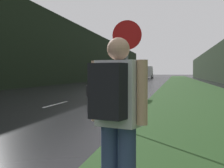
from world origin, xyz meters
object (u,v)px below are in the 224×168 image
stop_sign (127,62)px  car_passing_near (113,87)px  hitchhiker_with_backpack (117,115)px  delivery_truck (148,72)px

stop_sign → car_passing_near: 10.14m
stop_sign → car_passing_near: size_ratio=0.59×
hitchhiker_with_backpack → car_passing_near: 14.67m
stop_sign → car_passing_near: stop_sign is taller
car_passing_near → stop_sign: bearing=103.2°
stop_sign → delivery_truck: (-6.34, 80.68, 0.03)m
stop_sign → hitchhiker_with_backpack: size_ratio=1.52×
hitchhiker_with_backpack → delivery_truck: 85.53m
stop_sign → car_passing_near: bearing=103.2°
delivery_truck → car_passing_near: bearing=-86.7°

